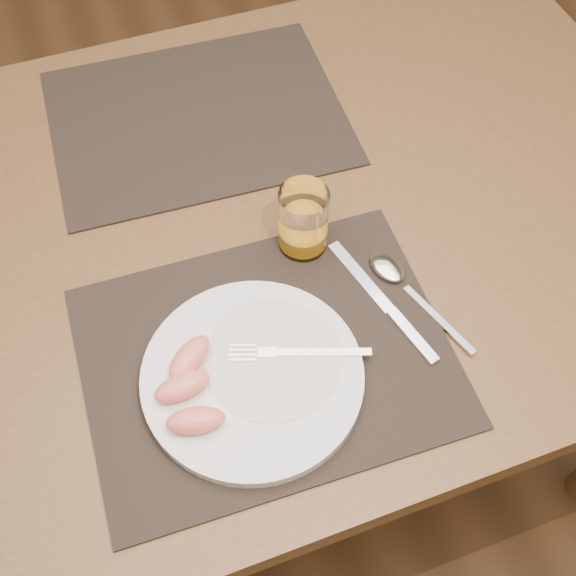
% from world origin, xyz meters
% --- Properties ---
extents(ground, '(5.00, 5.00, 0.00)m').
position_xyz_m(ground, '(0.00, 0.00, 0.00)').
color(ground, '#55371D').
rests_on(ground, ground).
extents(table, '(1.40, 0.90, 0.75)m').
position_xyz_m(table, '(0.00, 0.00, 0.67)').
color(table, brown).
rests_on(table, ground).
extents(placemat_near, '(0.46, 0.36, 0.00)m').
position_xyz_m(placemat_near, '(-0.03, -0.22, 0.75)').
color(placemat_near, black).
rests_on(placemat_near, table).
extents(placemat_far, '(0.47, 0.37, 0.00)m').
position_xyz_m(placemat_far, '(0.01, 0.22, 0.75)').
color(placemat_far, black).
rests_on(placemat_far, table).
extents(plate, '(0.27, 0.27, 0.02)m').
position_xyz_m(plate, '(-0.06, -0.25, 0.76)').
color(plate, white).
rests_on(plate, placemat_near).
extents(plate_dressing, '(0.17, 0.17, 0.00)m').
position_xyz_m(plate_dressing, '(-0.03, -0.24, 0.77)').
color(plate_dressing, white).
rests_on(plate_dressing, plate).
extents(fork, '(0.17, 0.07, 0.00)m').
position_xyz_m(fork, '(-0.01, -0.23, 0.77)').
color(fork, silver).
rests_on(fork, plate).
extents(knife, '(0.06, 0.22, 0.01)m').
position_xyz_m(knife, '(0.14, -0.21, 0.76)').
color(knife, silver).
rests_on(knife, placemat_near).
extents(spoon, '(0.08, 0.19, 0.01)m').
position_xyz_m(spoon, '(0.17, -0.17, 0.76)').
color(spoon, silver).
rests_on(spoon, placemat_near).
extents(juice_glass, '(0.07, 0.07, 0.10)m').
position_xyz_m(juice_glass, '(0.07, -0.07, 0.80)').
color(juice_glass, white).
rests_on(juice_glass, placemat_near).
extents(grapefruit_wedges, '(0.09, 0.14, 0.03)m').
position_xyz_m(grapefruit_wedges, '(-0.13, -0.24, 0.78)').
color(grapefruit_wedges, '#FD8167').
rests_on(grapefruit_wedges, plate).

